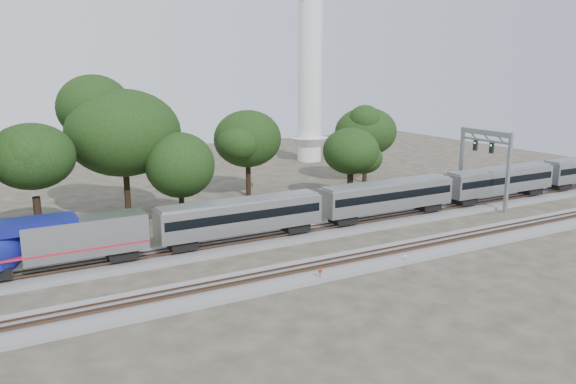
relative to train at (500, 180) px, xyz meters
The scene contains 14 objects.
ground 36.77m from the train, behind, with size 160.00×160.00×0.00m, color #383328.
track_far 36.26m from the train, behind, with size 160.00×5.00×0.73m.
track_near 37.62m from the train, 164.53° to the right, with size 160.00×5.00×0.73m.
train is the anchor object (origin of this frame).
switch_stand_red 37.44m from the train, 161.03° to the right, with size 0.36×0.13×1.15m.
switch_stand_white 29.11m from the train, 154.99° to the right, with size 0.29×0.06×0.93m.
switch_lever 32.70m from the train, 159.01° to the right, with size 0.50×0.30×0.30m, color #512D19.
signal_gantry 5.21m from the train, behind, with size 0.68×8.09×9.84m.
tree_2 56.09m from the train, 168.75° to the left, with size 9.06×9.06×12.77m.
tree_3 47.75m from the train, 161.24° to the left, with size 10.42×10.42×14.70m.
tree_4 41.29m from the train, 165.65° to the left, with size 7.00×7.00×9.88m.
tree_5 33.91m from the train, 143.83° to the left, with size 8.13×8.13×11.46m.
tree_6 19.88m from the train, 147.90° to the left, with size 6.89×6.89×9.71m.
tree_7 21.41m from the train, 110.81° to the left, with size 8.03×8.03×11.32m.
Camera 1 is at (-22.82, -43.57, 17.65)m, focal length 35.00 mm.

